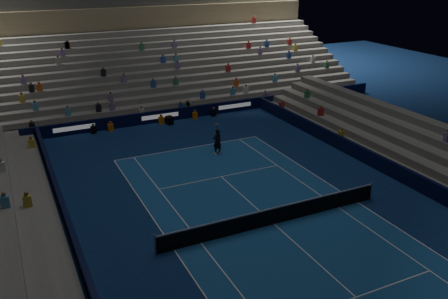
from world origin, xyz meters
name	(u,v)px	position (x,y,z in m)	size (l,w,h in m)	color
ground	(274,224)	(0.00, 0.00, 0.00)	(90.00, 90.00, 0.00)	navy
court_surface	(274,224)	(0.00, 0.00, 0.01)	(10.97, 23.77, 0.01)	#194C89
sponsor_barrier_far	(160,116)	(0.00, 18.50, 0.50)	(44.00, 0.25, 1.00)	black
sponsor_barrier_east	(414,180)	(9.70, 0.00, 0.50)	(0.25, 37.00, 1.00)	black
sponsor_barrier_west	(82,264)	(-9.70, 0.00, 0.50)	(0.25, 37.00, 1.00)	#080E33
grandstand_main	(128,62)	(0.00, 27.90, 3.38)	(44.00, 15.20, 11.20)	slate
tennis_net	(274,216)	(0.00, 0.00, 0.50)	(12.90, 0.10, 1.10)	#B2B2B7
tennis_player	(217,142)	(1.39, 10.00, 0.92)	(0.67, 0.44, 1.83)	black
broadcast_camera	(170,120)	(0.54, 17.60, 0.34)	(0.59, 1.01, 0.67)	black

